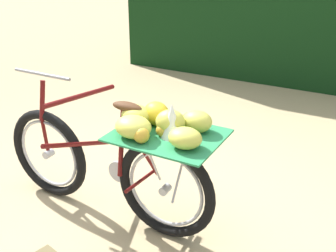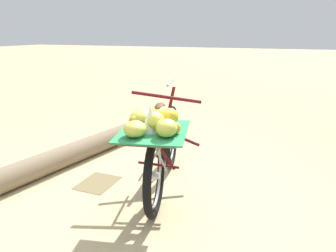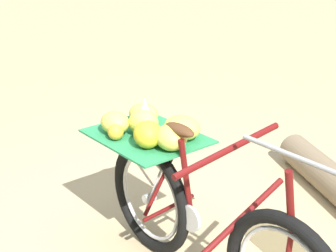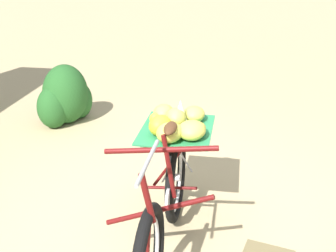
% 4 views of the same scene
% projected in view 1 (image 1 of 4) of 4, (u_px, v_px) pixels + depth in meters
% --- Properties ---
extents(ground_plane, '(60.00, 60.00, 0.00)m').
position_uv_depth(ground_plane, '(151.00, 210.00, 3.15)').
color(ground_plane, tan).
extents(bicycle, '(1.80, 0.86, 1.03)m').
position_uv_depth(bicycle, '(120.00, 155.00, 2.83)').
color(bicycle, black).
rests_on(bicycle, ground_plane).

